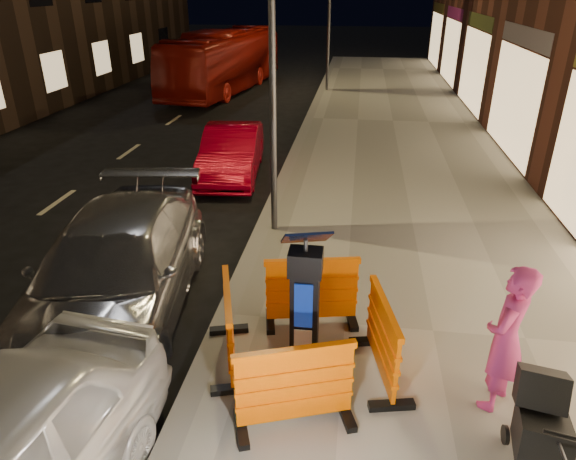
# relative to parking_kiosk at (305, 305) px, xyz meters

# --- Properties ---
(ground_plane) EXTENTS (120.00, 120.00, 0.00)m
(ground_plane) POSITION_rel_parking_kiosk_xyz_m (-1.28, 0.99, -1.08)
(ground_plane) COLOR black
(ground_plane) RESTS_ON ground
(sidewalk) EXTENTS (6.00, 60.00, 0.15)m
(sidewalk) POSITION_rel_parking_kiosk_xyz_m (1.72, 0.99, -1.00)
(sidewalk) COLOR gray
(sidewalk) RESTS_ON ground
(kerb) EXTENTS (0.30, 60.00, 0.15)m
(kerb) POSITION_rel_parking_kiosk_xyz_m (-1.28, 0.99, -1.00)
(kerb) COLOR slate
(kerb) RESTS_ON ground
(parking_kiosk) EXTENTS (0.71, 0.71, 1.86)m
(parking_kiosk) POSITION_rel_parking_kiosk_xyz_m (0.00, 0.00, 0.00)
(parking_kiosk) COLOR black
(parking_kiosk) RESTS_ON sidewalk
(barrier_front) EXTENTS (1.44, 0.96, 1.04)m
(barrier_front) POSITION_rel_parking_kiosk_xyz_m (0.00, -0.95, -0.41)
(barrier_front) COLOR #F86300
(barrier_front) RESTS_ON sidewalk
(barrier_back) EXTENTS (1.41, 0.80, 1.04)m
(barrier_back) POSITION_rel_parking_kiosk_xyz_m (0.00, 0.95, -0.41)
(barrier_back) COLOR #F86300
(barrier_back) RESTS_ON sidewalk
(barrier_kerbside) EXTENTS (0.90, 1.43, 1.04)m
(barrier_kerbside) POSITION_rel_parking_kiosk_xyz_m (-0.95, 0.00, -0.41)
(barrier_kerbside) COLOR #F86300
(barrier_kerbside) RESTS_ON sidewalk
(barrier_bldgside) EXTENTS (0.82, 1.42, 1.04)m
(barrier_bldgside) POSITION_rel_parking_kiosk_xyz_m (0.95, 0.00, -0.41)
(barrier_bldgside) COLOR #F86300
(barrier_bldgside) RESTS_ON sidewalk
(car_silver) EXTENTS (2.80, 5.45, 1.51)m
(car_silver) POSITION_rel_parking_kiosk_xyz_m (-2.91, 1.01, -1.08)
(car_silver) COLOR #B6B6BB
(car_silver) RESTS_ON ground
(car_red) EXTENTS (1.77, 4.01, 1.28)m
(car_red) POSITION_rel_parking_kiosk_xyz_m (-2.68, 7.32, -1.08)
(car_red) COLOR maroon
(car_red) RESTS_ON ground
(bus_doubledecker) EXTENTS (3.52, 9.92, 2.70)m
(bus_doubledecker) POSITION_rel_parking_kiosk_xyz_m (-5.78, 18.88, -1.08)
(bus_doubledecker) COLOR maroon
(bus_doubledecker) RESTS_ON ground
(man) EXTENTS (0.72, 0.79, 1.80)m
(man) POSITION_rel_parking_kiosk_xyz_m (2.24, -0.31, -0.03)
(man) COLOR #AF2C6E
(man) RESTS_ON sidewalk
(stroller) EXTENTS (0.69, 0.91, 1.02)m
(stroller) POSITION_rel_parking_kiosk_xyz_m (2.44, -1.21, -0.42)
(stroller) COLOR black
(stroller) RESTS_ON sidewalk
(street_lamp_mid) EXTENTS (0.12, 0.12, 6.00)m
(street_lamp_mid) POSITION_rel_parking_kiosk_xyz_m (-1.03, 3.99, 2.07)
(street_lamp_mid) COLOR #3F3F44
(street_lamp_mid) RESTS_ON sidewalk
(street_lamp_far) EXTENTS (0.12, 0.12, 6.00)m
(street_lamp_far) POSITION_rel_parking_kiosk_xyz_m (-1.03, 18.99, 2.07)
(street_lamp_far) COLOR #3F3F44
(street_lamp_far) RESTS_ON sidewalk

